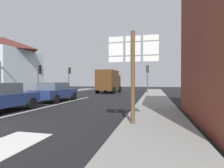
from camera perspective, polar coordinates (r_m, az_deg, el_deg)
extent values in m
plane|color=black|center=(15.88, -10.19, -4.80)|extent=(80.00, 80.00, 0.00)
cube|color=gray|center=(12.58, 13.59, -5.93)|extent=(2.32, 44.00, 0.14)
cube|color=gray|center=(17.85, -32.08, -4.06)|extent=(2.32, 44.00, 0.14)
cube|color=silver|center=(12.34, -17.66, -6.38)|extent=(0.16, 12.00, 0.01)
cube|color=silver|center=(5.13, -31.07, -16.59)|extent=(1.20, 2.20, 0.01)
cube|color=silver|center=(27.44, -31.55, 3.22)|extent=(7.19, 7.14, 5.54)
pyramid|color=#4C231E|center=(27.85, -31.60, 10.83)|extent=(7.55, 7.50, 1.84)
cube|color=silver|center=(30.54, -25.99, -1.55)|extent=(4.32, 1.20, 0.70)
cylinder|color=black|center=(12.02, -30.87, -5.13)|extent=(0.22, 0.64, 0.64)
cylinder|color=black|center=(10.88, -24.21, -5.69)|extent=(0.22, 0.64, 0.64)
cube|color=navy|center=(14.62, -17.58, -2.85)|extent=(1.82, 4.23, 0.60)
cube|color=#47515B|center=(14.39, -18.11, -0.62)|extent=(1.59, 2.13, 0.55)
cylinder|color=black|center=(16.25, -17.68, -3.56)|extent=(0.23, 0.64, 0.64)
cylinder|color=black|center=(15.39, -12.13, -3.78)|extent=(0.23, 0.64, 0.64)
cylinder|color=black|center=(14.04, -23.54, -4.26)|extent=(0.23, 0.64, 0.64)
cylinder|color=black|center=(13.04, -17.43, -4.61)|extent=(0.23, 0.64, 0.64)
cube|color=#4C2D14|center=(23.80, -1.44, 1.27)|extent=(2.37, 3.80, 2.60)
cube|color=#4C2D14|center=(26.19, 0.20, 0.56)|extent=(2.15, 1.40, 2.00)
cube|color=#47515B|center=(26.25, 0.23, 2.31)|extent=(1.76, 0.18, 0.70)
cylinder|color=black|center=(26.49, -2.12, -1.60)|extent=(0.32, 0.91, 0.90)
cylinder|color=black|center=(25.89, 2.51, -1.66)|extent=(0.32, 0.91, 0.90)
cylinder|color=black|center=(23.28, -4.73, -1.92)|extent=(0.32, 0.91, 0.90)
cylinder|color=black|center=(22.60, 0.50, -2.00)|extent=(0.32, 0.91, 0.90)
cylinder|color=brown|center=(5.92, 6.67, 1.46)|extent=(0.14, 0.14, 3.20)
cube|color=white|center=(6.23, 1.28, 14.05)|extent=(0.50, 0.03, 0.18)
cube|color=black|center=(6.25, 1.32, 14.01)|extent=(0.43, 0.01, 0.13)
cube|color=white|center=(6.16, 1.28, 10.97)|extent=(0.50, 0.03, 0.42)
cube|color=black|center=(6.18, 1.32, 10.94)|extent=(0.43, 0.01, 0.32)
cube|color=white|center=(6.11, 1.28, 7.83)|extent=(0.50, 0.03, 0.18)
cube|color=black|center=(6.13, 1.32, 7.81)|extent=(0.43, 0.01, 0.13)
cube|color=white|center=(6.14, 6.75, 14.24)|extent=(0.50, 0.03, 0.18)
cube|color=black|center=(6.16, 6.77, 14.20)|extent=(0.43, 0.01, 0.13)
cube|color=white|center=(6.07, 6.74, 11.12)|extent=(0.50, 0.03, 0.42)
cube|color=black|center=(6.09, 6.76, 11.09)|extent=(0.43, 0.01, 0.32)
cube|color=white|center=(6.02, 6.74, 7.94)|extent=(0.50, 0.03, 0.18)
cube|color=black|center=(6.04, 6.76, 7.91)|extent=(0.43, 0.01, 0.13)
cube|color=white|center=(6.10, 12.34, 14.31)|extent=(0.50, 0.03, 0.18)
cube|color=black|center=(6.12, 12.34, 14.27)|extent=(0.43, 0.01, 0.13)
cube|color=white|center=(6.03, 12.33, 11.17)|extent=(0.50, 0.03, 0.42)
cube|color=black|center=(6.05, 12.33, 11.14)|extent=(0.43, 0.01, 0.32)
cube|color=white|center=(5.98, 12.32, 7.97)|extent=(0.50, 0.03, 0.18)
cube|color=black|center=(6.00, 12.33, 7.95)|extent=(0.43, 0.01, 0.13)
cylinder|color=#47474C|center=(20.19, -22.52, 0.99)|extent=(0.12, 0.12, 3.27)
cube|color=black|center=(20.39, -22.20, 4.33)|extent=(0.30, 0.28, 0.90)
sphere|color=#360303|center=(20.53, -21.98, 5.06)|extent=(0.18, 0.18, 0.18)
sphere|color=#3C2303|center=(20.51, -21.98, 4.28)|extent=(0.18, 0.18, 0.18)
sphere|color=#0CA526|center=(20.49, -21.97, 3.50)|extent=(0.18, 0.18, 0.18)
cylinder|color=#47474C|center=(22.19, 11.24, 1.36)|extent=(0.12, 0.12, 3.55)
cube|color=black|center=(22.44, 11.27, 4.74)|extent=(0.30, 0.28, 0.90)
sphere|color=#360303|center=(22.60, 11.29, 5.40)|extent=(0.18, 0.18, 0.18)
sphere|color=#3C2303|center=(22.58, 11.28, 4.69)|extent=(0.18, 0.18, 0.18)
sphere|color=#0CA526|center=(22.56, 11.28, 3.98)|extent=(0.18, 0.18, 0.18)
cylinder|color=#47474C|center=(26.07, -13.66, 1.27)|extent=(0.12, 0.12, 3.57)
cube|color=black|center=(26.29, -13.47, 4.18)|extent=(0.30, 0.28, 0.90)
sphere|color=#360303|center=(26.43, -13.34, 4.75)|extent=(0.18, 0.18, 0.18)
sphere|color=#3C2303|center=(26.42, -13.33, 4.14)|extent=(0.18, 0.18, 0.18)
sphere|color=#0CA526|center=(26.40, -13.33, 3.53)|extent=(0.18, 0.18, 0.18)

